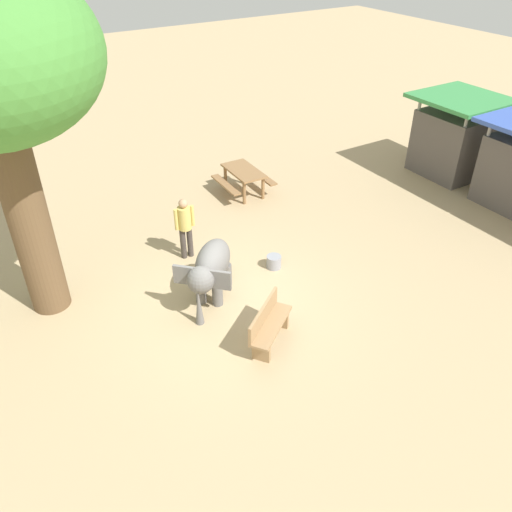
{
  "coord_description": "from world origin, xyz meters",
  "views": [
    {
      "loc": [
        7.94,
        -4.02,
        7.35
      ],
      "look_at": [
        -0.24,
        1.03,
        0.8
      ],
      "focal_mm": 36.22,
      "sensor_mm": 36.0,
      "label": 1
    }
  ],
  "objects_px": {
    "wooden_bench": "(268,324)",
    "picnic_table_near": "(244,176)",
    "market_stall_green": "(453,140)",
    "feed_bucket": "(274,262)",
    "elephant": "(210,268)",
    "person_handler": "(185,224)"
  },
  "relations": [
    {
      "from": "elephant",
      "to": "wooden_bench",
      "type": "relative_size",
      "value": 1.27
    },
    {
      "from": "wooden_bench",
      "to": "market_stall_green",
      "type": "bearing_deg",
      "value": 165.23
    },
    {
      "from": "picnic_table_near",
      "to": "feed_bucket",
      "type": "xyz_separation_m",
      "value": [
        3.77,
        -1.38,
        -0.43
      ]
    },
    {
      "from": "market_stall_green",
      "to": "person_handler",
      "type": "bearing_deg",
      "value": -90.13
    },
    {
      "from": "elephant",
      "to": "market_stall_green",
      "type": "height_order",
      "value": "market_stall_green"
    },
    {
      "from": "elephant",
      "to": "feed_bucket",
      "type": "distance_m",
      "value": 1.97
    },
    {
      "from": "elephant",
      "to": "feed_bucket",
      "type": "bearing_deg",
      "value": 142.67
    },
    {
      "from": "wooden_bench",
      "to": "picnic_table_near",
      "type": "relative_size",
      "value": 0.89
    },
    {
      "from": "wooden_bench",
      "to": "feed_bucket",
      "type": "bearing_deg",
      "value": -161.88
    },
    {
      "from": "person_handler",
      "to": "market_stall_green",
      "type": "bearing_deg",
      "value": 93.75
    },
    {
      "from": "wooden_bench",
      "to": "picnic_table_near",
      "type": "distance_m",
      "value": 6.56
    },
    {
      "from": "wooden_bench",
      "to": "elephant",
      "type": "bearing_deg",
      "value": -116.57
    },
    {
      "from": "person_handler",
      "to": "wooden_bench",
      "type": "bearing_deg",
      "value": 4.79
    },
    {
      "from": "wooden_bench",
      "to": "market_stall_green",
      "type": "distance_m",
      "value": 10.07
    },
    {
      "from": "person_handler",
      "to": "market_stall_green",
      "type": "relative_size",
      "value": 0.64
    },
    {
      "from": "picnic_table_near",
      "to": "wooden_bench",
      "type": "bearing_deg",
      "value": -24.92
    },
    {
      "from": "picnic_table_near",
      "to": "feed_bucket",
      "type": "bearing_deg",
      "value": -18.69
    },
    {
      "from": "market_stall_green",
      "to": "elephant",
      "type": "bearing_deg",
      "value": -79.6
    },
    {
      "from": "picnic_table_near",
      "to": "feed_bucket",
      "type": "distance_m",
      "value": 4.03
    },
    {
      "from": "market_stall_green",
      "to": "feed_bucket",
      "type": "distance_m",
      "value": 8.05
    },
    {
      "from": "market_stall_green",
      "to": "feed_bucket",
      "type": "relative_size",
      "value": 7.0
    },
    {
      "from": "person_handler",
      "to": "elephant",
      "type": "bearing_deg",
      "value": -3.97
    }
  ]
}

